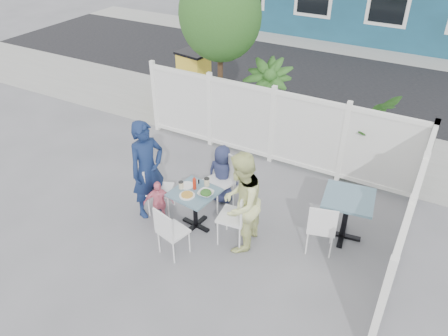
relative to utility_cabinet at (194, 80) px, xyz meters
The scene contains 29 objects.
ground 4.91m from the utility_cabinet, 55.32° to the right, with size 80.00×80.00×0.00m, color slate.
near_sidewalk 2.86m from the utility_cabinet, ahead, with size 24.00×2.60×0.01m, color gray.
street 4.51m from the utility_cabinet, 51.66° to the left, with size 24.00×5.00×0.01m, color black.
far_sidewalk 7.19m from the utility_cabinet, 67.25° to the left, with size 24.00×1.60×0.01m, color gray.
fence_back 3.29m from the utility_cabinet, 29.15° to the right, with size 5.86×0.08×1.60m.
fence_right 6.70m from the utility_cabinet, 30.52° to the right, with size 0.08×3.66×1.60m.
tree 2.35m from the utility_cabinet, 30.93° to the right, with size 1.80×1.62×3.59m.
utility_cabinet is the anchor object (origin of this frame).
potted_shrub_a 2.58m from the utility_cabinet, 20.54° to the right, with size 1.05×1.05×1.87m, color #28511B.
potted_shrub_b 4.56m from the utility_cabinet, 12.68° to the right, with size 1.38×1.20×1.54m, color #28511B.
main_table 4.89m from the utility_cabinet, 57.69° to the right, with size 0.76×0.76×0.72m.
spare_table 5.82m from the utility_cabinet, 33.17° to the right, with size 0.87×0.87×0.81m.
chair_left 4.47m from the utility_cabinet, 66.46° to the right, with size 0.54×0.55×0.94m.
chair_right 5.36m from the utility_cabinet, 50.36° to the right, with size 0.50×0.51×1.02m.
chair_back 4.29m from the utility_cabinet, 51.24° to the right, with size 0.59×0.58×1.02m.
chair_near 5.57m from the utility_cabinet, 61.72° to the right, with size 0.49×0.48×0.89m.
chair_spare 5.96m from the utility_cabinet, 38.80° to the right, with size 0.52×0.51×0.94m.
man 4.52m from the utility_cabinet, 67.62° to the right, with size 0.65×0.43×1.78m, color #14244B.
woman 5.44m from the utility_cabinet, 50.26° to the right, with size 0.82×0.64×1.70m, color #CFDD47.
boy 4.21m from the utility_cabinet, 50.94° to the right, with size 0.55×0.36×1.13m, color #232A4B.
toddler 4.83m from the utility_cabinet, 64.94° to the right, with size 0.51×0.21×0.86m, color pink.
plate_main 5.00m from the utility_cabinet, 59.02° to the right, with size 0.26×0.26×0.02m, color white.
plate_side 4.72m from the utility_cabinet, 59.19° to the right, with size 0.23×0.23×0.02m, color white.
salad_bowl 4.99m from the utility_cabinet, 55.58° to the right, with size 0.25×0.25×0.06m, color white.
coffee_cup_a 4.79m from the utility_cabinet, 60.26° to the right, with size 0.08×0.08×0.12m, color beige.
coffee_cup_b 4.73m from the utility_cabinet, 55.18° to the right, with size 0.09×0.09×0.13m, color beige.
ketchup_bottle 4.81m from the utility_cabinet, 57.63° to the right, with size 0.06×0.06×0.19m, color #B42410.
salt_shaker 4.65m from the utility_cabinet, 56.95° to the right, with size 0.03×0.03×0.07m, color white.
pepper_shaker 4.66m from the utility_cabinet, 56.80° to the right, with size 0.03×0.03×0.07m, color black.
Camera 1 is at (3.03, -4.89, 4.92)m, focal length 35.00 mm.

